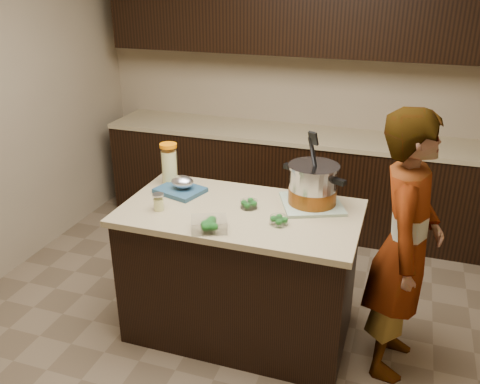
# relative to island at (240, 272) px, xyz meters

# --- Properties ---
(ground_plane) EXTENTS (4.00, 4.00, 0.00)m
(ground_plane) POSITION_rel_island_xyz_m (0.00, 0.00, -0.45)
(ground_plane) COLOR brown
(ground_plane) RESTS_ON ground
(room_shell) EXTENTS (4.04, 4.04, 2.72)m
(room_shell) POSITION_rel_island_xyz_m (0.00, 0.00, 1.26)
(room_shell) COLOR tan
(room_shell) RESTS_ON ground
(back_cabinets) EXTENTS (3.60, 0.63, 2.33)m
(back_cabinets) POSITION_rel_island_xyz_m (0.00, 1.74, 0.49)
(back_cabinets) COLOR black
(back_cabinets) RESTS_ON ground
(island) EXTENTS (1.46, 0.81, 0.90)m
(island) POSITION_rel_island_xyz_m (0.00, 0.00, 0.00)
(island) COLOR black
(island) RESTS_ON ground
(dish_towel) EXTENTS (0.47, 0.47, 0.02)m
(dish_towel) POSITION_rel_island_xyz_m (0.40, 0.21, 0.46)
(dish_towel) COLOR #568058
(dish_towel) RESTS_ON island
(stock_pot) EXTENTS (0.42, 0.42, 0.45)m
(stock_pot) POSITION_rel_island_xyz_m (0.40, 0.21, 0.57)
(stock_pot) COLOR #B7B7BC
(stock_pot) RESTS_ON dish_towel
(lemonade_pitcher) EXTENTS (0.14, 0.14, 0.28)m
(lemonade_pitcher) POSITION_rel_island_xyz_m (-0.59, 0.25, 0.58)
(lemonade_pitcher) COLOR #D9D884
(lemonade_pitcher) RESTS_ON island
(mason_jar) EXTENTS (0.09, 0.09, 0.11)m
(mason_jar) POSITION_rel_island_xyz_m (-0.47, -0.16, 0.50)
(mason_jar) COLOR #D9D884
(mason_jar) RESTS_ON island
(broccoli_tub_left) EXTENTS (0.13, 0.13, 0.05)m
(broccoli_tub_left) POSITION_rel_island_xyz_m (0.04, 0.05, 0.47)
(broccoli_tub_left) COLOR silver
(broccoli_tub_left) RESTS_ON island
(broccoli_tub_right) EXTENTS (0.12, 0.12, 0.05)m
(broccoli_tub_right) POSITION_rel_island_xyz_m (0.27, -0.11, 0.47)
(broccoli_tub_right) COLOR silver
(broccoli_tub_right) RESTS_ON island
(broccoli_tub_rect) EXTENTS (0.24, 0.21, 0.07)m
(broccoli_tub_rect) POSITION_rel_island_xyz_m (-0.08, -0.31, 0.48)
(broccoli_tub_rect) COLOR silver
(broccoli_tub_rect) RESTS_ON island
(blue_tray) EXTENTS (0.35, 0.31, 0.11)m
(blue_tray) POSITION_rel_island_xyz_m (-0.45, 0.13, 0.49)
(blue_tray) COLOR navy
(blue_tray) RESTS_ON island
(person) EXTENTS (0.44, 0.62, 1.62)m
(person) POSITION_rel_island_xyz_m (0.98, 0.01, 0.36)
(person) COLOR gray
(person) RESTS_ON ground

